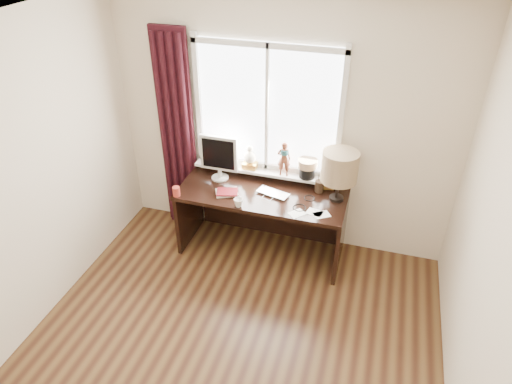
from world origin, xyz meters
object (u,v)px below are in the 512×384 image
(laptop, at_px, (273,193))
(table_lamp, at_px, (340,167))
(desk, at_px, (264,207))
(monitor, at_px, (219,155))
(mug, at_px, (238,202))
(red_cup, at_px, (176,191))

(laptop, relative_size, table_lamp, 0.62)
(laptop, relative_size, desk, 0.19)
(monitor, relative_size, table_lamp, 0.94)
(mug, relative_size, monitor, 0.19)
(monitor, height_order, table_lamp, table_lamp)
(mug, relative_size, table_lamp, 0.17)
(mug, relative_size, desk, 0.05)
(mug, xyz_separation_m, monitor, (-0.35, 0.44, 0.23))
(laptop, distance_m, table_lamp, 0.71)
(mug, height_order, monitor, monitor)
(table_lamp, bearing_deg, red_cup, -165.65)
(laptop, height_order, monitor, monitor)
(red_cup, bearing_deg, table_lamp, 14.35)
(laptop, relative_size, red_cup, 3.31)
(laptop, bearing_deg, red_cup, -146.47)
(laptop, xyz_separation_m, mug, (-0.27, -0.30, 0.03))
(desk, height_order, monitor, monitor)
(mug, bearing_deg, laptop, 47.86)
(laptop, relative_size, monitor, 0.66)
(laptop, distance_m, mug, 0.40)
(red_cup, bearing_deg, mug, 0.00)
(table_lamp, bearing_deg, monitor, 177.95)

